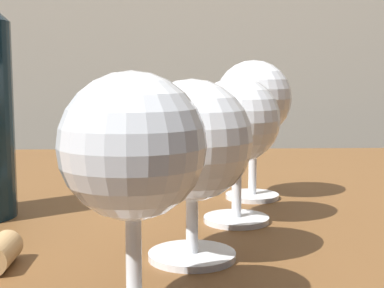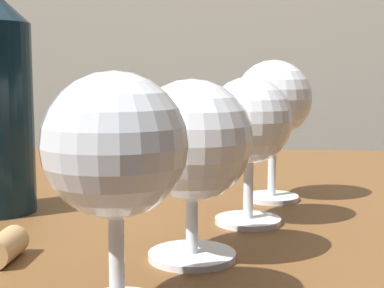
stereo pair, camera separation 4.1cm
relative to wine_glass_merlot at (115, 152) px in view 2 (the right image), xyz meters
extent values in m
cube|color=brown|center=(0.07, 0.30, -0.11)|extent=(1.53, 0.84, 0.03)
cylinder|color=white|center=(0.00, 0.00, -0.06)|extent=(0.01, 0.01, 0.07)
sphere|color=white|center=(0.00, 0.00, 0.00)|extent=(0.08, 0.08, 0.08)
ellipsoid|color=maroon|center=(0.00, 0.00, 0.00)|extent=(0.07, 0.07, 0.03)
cylinder|color=white|center=(0.04, 0.10, -0.09)|extent=(0.07, 0.07, 0.00)
cylinder|color=white|center=(0.04, 0.10, -0.06)|extent=(0.01, 0.01, 0.06)
sphere|color=white|center=(0.04, 0.10, 0.00)|extent=(0.09, 0.09, 0.09)
ellipsoid|color=beige|center=(0.04, 0.10, -0.01)|extent=(0.08, 0.08, 0.04)
cylinder|color=white|center=(0.08, 0.20, -0.09)|extent=(0.06, 0.06, 0.00)
cylinder|color=white|center=(0.08, 0.20, -0.06)|extent=(0.01, 0.01, 0.06)
sphere|color=white|center=(0.08, 0.20, 0.00)|extent=(0.08, 0.08, 0.08)
ellipsoid|color=#380711|center=(0.08, 0.20, 0.00)|extent=(0.07, 0.07, 0.03)
cylinder|color=white|center=(0.11, 0.30, -0.09)|extent=(0.06, 0.06, 0.00)
cylinder|color=white|center=(0.11, 0.30, -0.05)|extent=(0.01, 0.01, 0.08)
sphere|color=white|center=(0.11, 0.30, 0.02)|extent=(0.08, 0.08, 0.08)
ellipsoid|color=#470A16|center=(0.11, 0.30, 0.01)|extent=(0.07, 0.07, 0.03)
cylinder|color=tan|center=(-0.10, 0.09, -0.08)|extent=(0.02, 0.04, 0.02)
camera|label=1|loc=(0.02, -0.31, 0.04)|focal=53.16mm
camera|label=2|loc=(0.06, -0.31, 0.04)|focal=53.16mm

